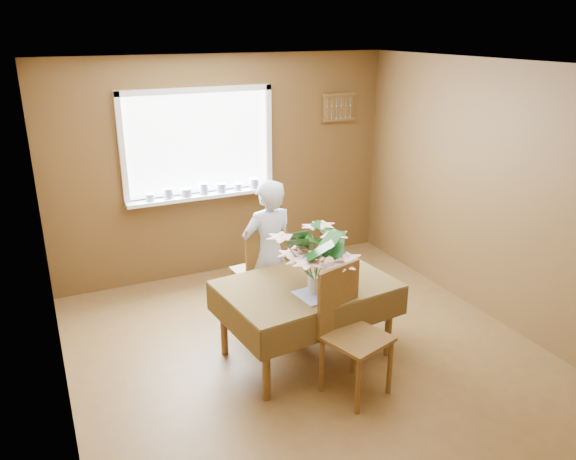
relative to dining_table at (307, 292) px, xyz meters
name	(u,v)px	position (x,y,z in m)	size (l,w,h in m)	color
floor	(314,361)	(0.01, -0.14, -0.62)	(4.50, 4.50, 0.00)	brown
ceiling	(320,66)	(0.01, -0.14, 1.88)	(4.50, 4.50, 0.00)	white
wall_back	(225,167)	(0.01, 2.11, 0.63)	(4.00, 4.00, 0.00)	brown
wall_front	(544,378)	(0.01, -2.39, 0.63)	(4.00, 4.00, 0.00)	brown
wall_left	(50,272)	(-1.99, -0.14, 0.63)	(4.50, 4.50, 0.00)	brown
wall_right	(504,197)	(2.01, -0.14, 0.63)	(4.50, 4.50, 0.00)	brown
window_assembly	(201,163)	(-0.28, 2.05, 0.73)	(1.72, 0.20, 1.22)	white
spoon_rack	(338,107)	(1.46, 2.07, 1.23)	(0.44, 0.05, 0.33)	brown
dining_table	(307,292)	(0.00, 0.00, 0.00)	(1.54, 1.14, 0.71)	brown
chair_far	(262,269)	(-0.10, 0.76, -0.07)	(0.47, 0.47, 1.02)	brown
chair_near	(349,326)	(0.08, -0.57, -0.06)	(0.56, 0.56, 1.04)	brown
seated_woman	(269,254)	(-0.07, 0.66, 0.12)	(0.54, 0.35, 1.47)	white
flower_bouquet	(316,255)	(-0.02, -0.19, 0.42)	(0.60, 0.60, 0.52)	white
side_plate	(342,269)	(0.41, 0.12, 0.09)	(0.21, 0.21, 0.01)	white
table_knife	(336,284)	(0.21, -0.14, 0.09)	(0.02, 0.21, 0.00)	silver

